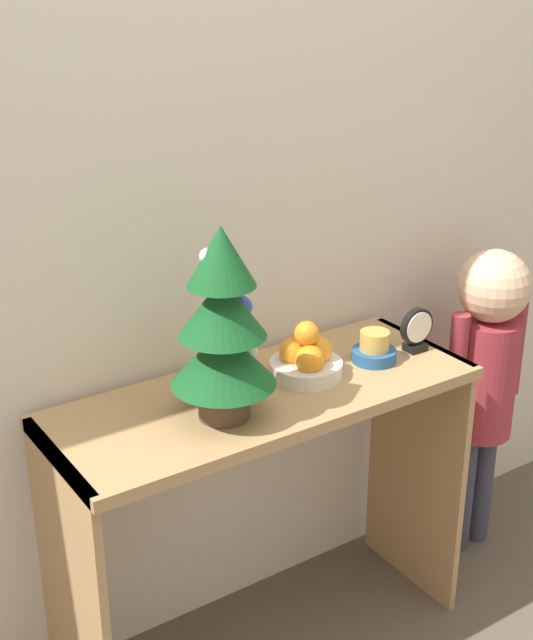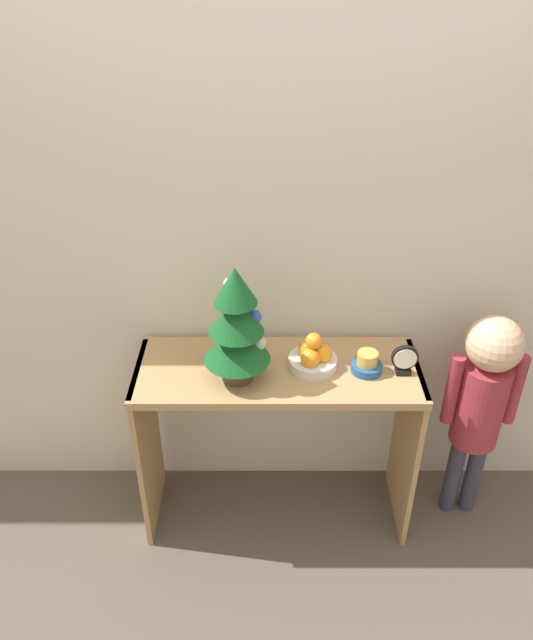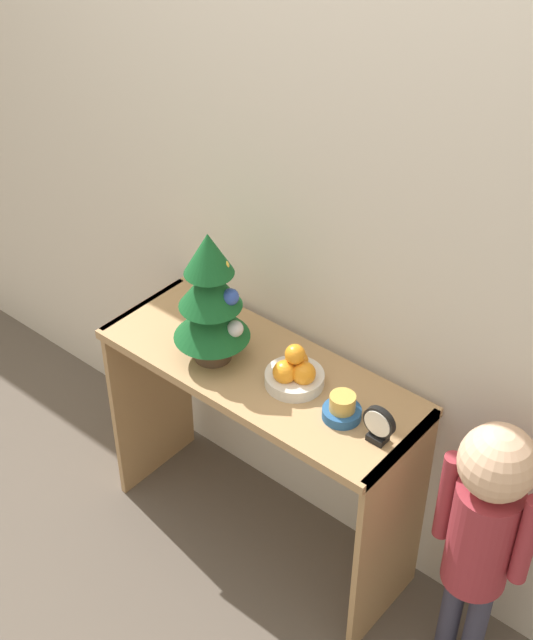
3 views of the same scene
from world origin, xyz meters
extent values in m
plane|color=brown|center=(0.00, 0.00, 0.00)|extent=(12.00, 12.00, 0.00)
cube|color=beige|center=(0.00, 0.44, 1.25)|extent=(7.00, 0.05, 2.50)
cube|color=tan|center=(0.00, 0.20, 0.74)|extent=(1.04, 0.40, 0.03)
cube|color=tan|center=(-0.51, 0.20, 0.38)|extent=(0.02, 0.37, 0.76)
cube|color=tan|center=(0.51, 0.20, 0.38)|extent=(0.02, 0.37, 0.76)
cylinder|color=#4C3828|center=(-0.14, 0.15, 0.78)|extent=(0.12, 0.12, 0.05)
cylinder|color=brown|center=(-0.14, 0.15, 0.83)|extent=(0.02, 0.02, 0.04)
cone|color=#145123|center=(-0.14, 0.15, 0.91)|extent=(0.23, 0.23, 0.13)
cone|color=#145123|center=(-0.14, 0.15, 1.02)|extent=(0.19, 0.19, 0.13)
cone|color=#145123|center=(-0.14, 0.15, 1.13)|extent=(0.15, 0.15, 0.13)
sphere|color=gold|center=(-0.12, 0.17, 1.09)|extent=(0.05, 0.05, 0.05)
sphere|color=silver|center=(-0.16, 0.16, 1.13)|extent=(0.04, 0.04, 0.04)
sphere|color=silver|center=(-0.07, 0.17, 0.89)|extent=(0.05, 0.05, 0.05)
sphere|color=#2D4CA8|center=(-0.08, 0.17, 1.00)|extent=(0.05, 0.05, 0.05)
cylinder|color=silver|center=(0.13, 0.21, 0.78)|extent=(0.18, 0.18, 0.04)
sphere|color=orange|center=(0.16, 0.21, 0.82)|extent=(0.07, 0.07, 0.07)
sphere|color=orange|center=(0.11, 0.24, 0.82)|extent=(0.07, 0.07, 0.07)
sphere|color=orange|center=(0.11, 0.18, 0.82)|extent=(0.07, 0.07, 0.07)
sphere|color=orange|center=(0.13, 0.21, 0.87)|extent=(0.06, 0.06, 0.06)
cylinder|color=#235189|center=(0.32, 0.18, 0.77)|extent=(0.11, 0.11, 0.03)
cylinder|color=gold|center=(0.32, 0.18, 0.81)|extent=(0.07, 0.07, 0.05)
cube|color=black|center=(0.45, 0.17, 0.77)|extent=(0.05, 0.04, 0.02)
cylinder|color=black|center=(0.45, 0.17, 0.83)|extent=(0.10, 0.02, 0.10)
cylinder|color=white|center=(0.45, 0.16, 0.83)|extent=(0.08, 0.00, 0.08)
cylinder|color=#38384C|center=(0.73, 0.22, 0.20)|extent=(0.06, 0.06, 0.39)
cylinder|color=#38384C|center=(0.82, 0.22, 0.20)|extent=(0.06, 0.06, 0.39)
cylinder|color=#992D38|center=(0.77, 0.22, 0.57)|extent=(0.18, 0.18, 0.36)
sphere|color=#E0B28E|center=(0.77, 0.22, 0.85)|extent=(0.21, 0.21, 0.21)
cylinder|color=#992D38|center=(0.66, 0.22, 0.64)|extent=(0.05, 0.05, 0.30)
cylinder|color=#992D38|center=(0.89, 0.22, 0.64)|extent=(0.05, 0.05, 0.30)
camera|label=1|loc=(-1.03, -1.35, 1.72)|focal=50.00mm
camera|label=2|loc=(-0.04, -1.60, 2.13)|focal=35.00mm
camera|label=3|loc=(1.34, -1.36, 2.49)|focal=50.00mm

